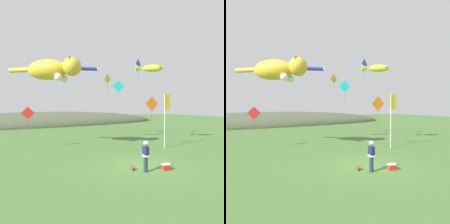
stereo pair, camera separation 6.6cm
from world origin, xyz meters
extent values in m
plane|color=#477033|center=(0.00, 0.00, 0.00)|extent=(120.00, 120.00, 0.00)
ellipsoid|color=#4C563D|center=(0.00, 31.82, 0.00)|extent=(52.66, 13.63, 5.18)
cylinder|color=#232D47|center=(-0.46, -0.82, 0.44)|extent=(0.24, 0.24, 0.88)
cube|color=navy|center=(-0.46, -0.82, 1.18)|extent=(0.30, 0.43, 0.60)
cube|color=white|center=(-0.46, -0.82, 0.94)|extent=(0.32, 0.45, 0.10)
sphere|color=tan|center=(-0.46, -0.82, 1.59)|extent=(0.20, 0.20, 0.20)
cylinder|color=silver|center=(-0.46, -0.82, 1.68)|extent=(0.30, 0.30, 0.09)
cylinder|color=silver|center=(-0.46, -0.82, 1.74)|extent=(0.20, 0.20, 0.07)
cylinder|color=olive|center=(-0.96, -0.23, 0.14)|extent=(0.13, 0.21, 0.21)
cylinder|color=brown|center=(-1.02, -0.23, 0.14)|extent=(0.02, 0.28, 0.28)
cylinder|color=brown|center=(-0.89, -0.23, 0.14)|extent=(0.02, 0.28, 0.28)
cube|color=red|center=(0.84, -1.11, 0.15)|extent=(0.53, 0.40, 0.30)
cube|color=white|center=(0.84, -1.11, 0.33)|extent=(0.54, 0.41, 0.06)
cylinder|color=silver|center=(5.07, 3.43, 2.45)|extent=(0.08, 0.08, 4.91)
cube|color=yellow|center=(5.39, 3.43, 4.16)|extent=(0.60, 0.03, 1.40)
ellipsoid|color=gold|center=(-4.16, 7.89, 6.90)|extent=(4.00, 3.90, 1.75)
ellipsoid|color=white|center=(-4.03, 7.77, 6.58)|extent=(2.47, 2.39, 0.96)
sphere|color=gold|center=(-2.50, 6.36, 7.07)|extent=(1.57, 1.57, 1.57)
cone|color=#503E10|center=(-2.20, 6.68, 7.64)|extent=(0.79, 0.79, 0.52)
cone|color=#503E10|center=(-2.79, 6.04, 7.64)|extent=(0.79, 0.79, 0.52)
sphere|color=white|center=(-2.86, 7.41, 6.16)|extent=(0.63, 0.63, 0.63)
sphere|color=white|center=(-3.58, 6.64, 6.16)|extent=(0.63, 0.63, 0.63)
cylinder|color=gold|center=(-6.22, 9.78, 6.99)|extent=(1.70, 1.61, 0.42)
ellipsoid|color=yellow|center=(5.42, 5.48, 7.50)|extent=(2.13, 1.69, 0.72)
cone|color=yellow|center=(4.26, 6.17, 7.50)|extent=(0.93, 0.95, 0.72)
cone|color=yellow|center=(5.47, 5.45, 7.80)|extent=(0.46, 0.46, 0.33)
sphere|color=black|center=(5.86, 4.93, 7.56)|extent=(0.17, 0.17, 0.17)
cylinder|color=#2633A5|center=(-0.18, 9.06, 7.54)|extent=(2.27, 1.07, 0.36)
torus|color=white|center=(0.90, 8.70, 7.54)|extent=(0.20, 0.43, 0.44)
cube|color=yellow|center=(2.81, 10.10, 6.84)|extent=(1.03, 0.47, 1.12)
cylinder|color=black|center=(2.81, 10.11, 6.84)|extent=(0.69, 0.32, 0.02)
cube|color=#A98511|center=(2.81, 10.10, 5.83)|extent=(0.03, 0.02, 0.90)
cube|color=orange|center=(4.09, 4.02, 3.99)|extent=(1.36, 0.13, 1.36)
cylinder|color=black|center=(4.09, 4.03, 3.99)|extent=(0.91, 0.09, 0.02)
cube|color=#A95011|center=(4.09, 4.02, 2.86)|extent=(0.03, 0.01, 0.90)
cube|color=#19BFBF|center=(5.14, 11.61, 6.24)|extent=(1.43, 0.50, 1.51)
cylinder|color=black|center=(5.14, 11.63, 6.24)|extent=(0.97, 0.34, 0.02)
cube|color=#118585|center=(5.14, 11.61, 5.03)|extent=(0.03, 0.02, 0.90)
cube|color=red|center=(-5.69, 8.74, 3.18)|extent=(1.10, 0.25, 1.12)
cylinder|color=black|center=(-5.69, 8.75, 3.18)|extent=(0.74, 0.17, 0.02)
cube|color=maroon|center=(-5.69, 8.74, 2.17)|extent=(0.03, 0.01, 0.90)
cube|color=blue|center=(5.67, 8.20, 8.42)|extent=(1.08, 0.56, 1.20)
cylinder|color=black|center=(5.67, 8.21, 8.42)|extent=(0.73, 0.38, 0.02)
cube|color=#1A3E97|center=(5.67, 8.20, 7.37)|extent=(0.03, 0.02, 0.90)
camera|label=1|loc=(-7.68, -9.82, 3.81)|focal=32.00mm
camera|label=2|loc=(-7.62, -9.85, 3.81)|focal=32.00mm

